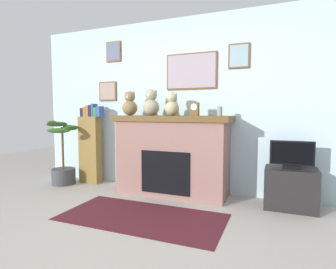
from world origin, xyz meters
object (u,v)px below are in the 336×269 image
at_px(bookshelf, 90,146).
at_px(teddy_bear_brown, 172,105).
at_px(potted_plant, 63,162).
at_px(mantel_clock, 195,109).
at_px(tv_stand, 291,189).
at_px(teddy_bear_grey, 151,104).
at_px(fireplace, 172,155).
at_px(candle_jar, 220,111).
at_px(teddy_bear_tan, 130,105).
at_px(television, 292,156).

distance_m(bookshelf, teddy_bear_brown, 1.65).
bearing_deg(teddy_bear_brown, potted_plant, -175.63).
height_order(bookshelf, mantel_clock, bookshelf).
height_order(bookshelf, potted_plant, bookshelf).
xyz_separation_m(potted_plant, mantel_clock, (2.22, 0.14, 0.87)).
height_order(potted_plant, tv_stand, potted_plant).
xyz_separation_m(tv_stand, teddy_bear_grey, (-1.90, -0.00, 1.06)).
height_order(fireplace, mantel_clock, mantel_clock).
bearing_deg(bookshelf, candle_jar, -2.60).
distance_m(tv_stand, teddy_bear_tan, 2.49).
relative_size(fireplace, television, 3.33).
bearing_deg(fireplace, candle_jar, -1.49).
xyz_separation_m(fireplace, teddy_bear_brown, (-0.00, -0.02, 0.72)).
bearing_deg(mantel_clock, bookshelf, 176.87).
height_order(tv_stand, television, television).
bearing_deg(candle_jar, potted_plant, -176.78).
xyz_separation_m(tv_stand, teddy_bear_tan, (-2.26, -0.00, 1.06)).
xyz_separation_m(bookshelf, teddy_bear_brown, (1.51, -0.10, 0.66)).
distance_m(bookshelf, television, 3.09).
height_order(potted_plant, teddy_bear_grey, teddy_bear_grey).
bearing_deg(potted_plant, television, 2.36).
distance_m(candle_jar, mantel_clock, 0.35).
height_order(potted_plant, mantel_clock, mantel_clock).
xyz_separation_m(teddy_bear_tan, teddy_bear_brown, (0.69, 0.00, -0.01)).
bearing_deg(television, mantel_clock, 179.99).
relative_size(candle_jar, mantel_clock, 0.68).
height_order(television, mantel_clock, mantel_clock).
height_order(bookshelf, tv_stand, bookshelf).
bearing_deg(teddy_bear_grey, fireplace, 3.17).
bearing_deg(teddy_bear_brown, tv_stand, 0.01).
bearing_deg(teddy_bear_brown, bookshelf, 176.21).
height_order(television, teddy_bear_tan, teddy_bear_tan).
height_order(fireplace, teddy_bear_brown, teddy_bear_brown).
xyz_separation_m(tv_stand, television, (0.00, -0.00, 0.41)).
distance_m(potted_plant, teddy_bear_grey, 1.83).
bearing_deg(tv_stand, bookshelf, 178.15).
distance_m(tv_stand, candle_jar, 1.31).
relative_size(mantel_clock, teddy_bear_brown, 0.56).
bearing_deg(teddy_bear_grey, potted_plant, -174.72).
distance_m(potted_plant, tv_stand, 3.46).
bearing_deg(mantel_clock, fireplace, 176.75).
height_order(bookshelf, teddy_bear_tan, teddy_bear_tan).
distance_m(teddy_bear_grey, teddy_bear_brown, 0.33).
height_order(candle_jar, teddy_bear_brown, teddy_bear_brown).
height_order(potted_plant, candle_jar, candle_jar).
bearing_deg(mantel_clock, candle_jar, 0.21).
bearing_deg(potted_plant, fireplace, 4.91).
distance_m(television, candle_jar, 1.04).
xyz_separation_m(fireplace, mantel_clock, (0.33, -0.02, 0.66)).
xyz_separation_m(mantel_clock, teddy_bear_tan, (-1.02, 0.00, 0.07)).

